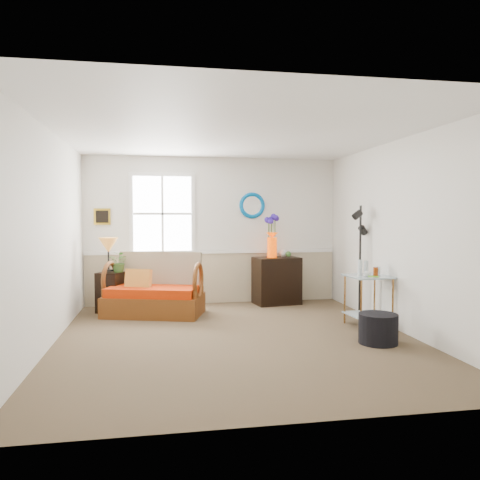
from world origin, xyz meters
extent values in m
cube|color=brown|center=(0.00, 0.00, 0.00)|extent=(4.50, 5.00, 0.01)
cube|color=white|center=(0.00, 0.00, 2.60)|extent=(4.50, 5.00, 0.01)
cube|color=silver|center=(0.00, 2.50, 1.30)|extent=(4.50, 0.01, 2.60)
cube|color=silver|center=(0.00, -2.50, 1.30)|extent=(4.50, 0.01, 2.60)
cube|color=silver|center=(-2.25, 0.00, 1.30)|extent=(0.01, 5.00, 2.60)
cube|color=silver|center=(2.25, 0.00, 1.30)|extent=(0.01, 5.00, 2.60)
cube|color=tan|center=(0.00, 2.48, 0.45)|extent=(4.46, 0.02, 0.90)
cube|color=white|center=(0.00, 2.47, 0.92)|extent=(4.46, 0.04, 0.06)
cube|color=#B99025|center=(-1.92, 2.48, 1.55)|extent=(0.28, 0.03, 0.28)
torus|color=#0071C8|center=(0.70, 2.48, 1.75)|extent=(0.47, 0.07, 0.47)
imported|color=#3B6B2E|center=(-1.60, 1.93, 0.78)|extent=(0.43, 0.44, 0.26)
cylinder|color=black|center=(1.68, -0.53, 0.18)|extent=(0.60, 0.60, 0.37)
camera|label=1|loc=(-0.97, -5.82, 1.57)|focal=35.00mm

